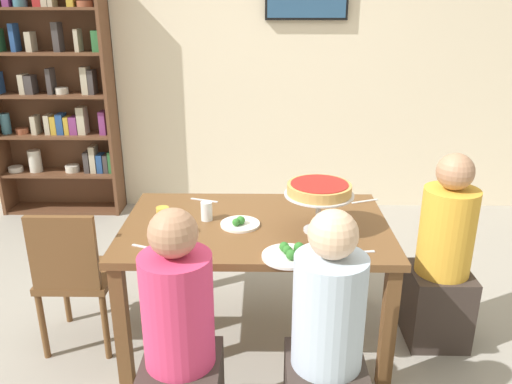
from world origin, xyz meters
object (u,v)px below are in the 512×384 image
chair_head_west (74,272)px  cutlery_knife_near (365,201)px  dining_table (256,239)px  diner_near_right (326,354)px  water_glass_clear_near (207,211)px  water_glass_clear_far (172,246)px  cutlery_knife_far (204,200)px  diner_near_left (180,352)px  bookshelf (53,92)px  cutlery_fork_near (357,252)px  deep_dish_pizza_stand (319,191)px  beer_glass_amber_tall (163,222)px  diner_head_east (442,265)px  cutlery_fork_far (148,248)px  salad_plate_near_diner (240,223)px  salad_plate_far_diner (289,254)px

chair_head_west → cutlery_knife_near: chair_head_west is taller
dining_table → diner_near_right: (0.31, -0.80, -0.16)m
water_glass_clear_near → water_glass_clear_far: (-0.12, -0.43, -0.00)m
diner_near_right → cutlery_knife_far: 1.33m
cutlery_knife_far → diner_near_left: bearing=109.7°
bookshelf → diner_near_right: size_ratio=1.92×
bookshelf → water_glass_clear_near: (1.59, -1.96, -0.34)m
water_glass_clear_near → cutlery_fork_near: size_ratio=0.60×
dining_table → bookshelf: bearing=132.8°
diner_near_right → cutlery_knife_near: bearing=-17.4°
diner_near_left → water_glass_clear_far: bearing=12.3°
deep_dish_pizza_stand → beer_glass_amber_tall: bearing=-174.3°
diner_near_left → cutlery_fork_near: bearing=-61.0°
bookshelf → cutlery_fork_near: bearing=-44.9°
diner_head_east → cutlery_fork_far: diner_head_east is taller
beer_glass_amber_tall → cutlery_fork_far: beer_glass_amber_tall is taller
salad_plate_near_diner → cutlery_fork_near: salad_plate_near_diner is taller
salad_plate_far_diner → water_glass_clear_near: water_glass_clear_near is taller
bookshelf → cutlery_knife_near: bookshelf is taller
salad_plate_far_diner → cutlery_knife_far: salad_plate_far_diner is taller
dining_table → bookshelf: size_ratio=0.66×
salad_plate_near_diner → cutlery_fork_near: 0.67m
deep_dish_pizza_stand → cutlery_knife_near: size_ratio=2.03×
salad_plate_far_diner → cutlery_knife_near: size_ratio=1.44×
diner_near_right → cutlery_knife_far: diner_near_right is taller
diner_head_east → water_glass_clear_near: 1.37m
water_glass_clear_far → cutlery_knife_near: bearing=34.1°
cutlery_knife_near → beer_glass_amber_tall: bearing=3.4°
diner_near_left → water_glass_clear_near: bearing=-2.3°
cutlery_fork_far → chair_head_west: bearing=178.5°
deep_dish_pizza_stand → water_glass_clear_near: deep_dish_pizza_stand is taller
diner_head_east → cutlery_knife_near: size_ratio=6.39×
water_glass_clear_near → diner_head_east: bearing=-2.3°
diner_head_east → cutlery_knife_far: 1.45m
diner_head_east → water_glass_clear_far: (-1.46, -0.37, 0.30)m
cutlery_fork_near → beer_glass_amber_tall: bearing=163.1°
beer_glass_amber_tall → cutlery_fork_near: 1.00m
salad_plate_near_diner → cutlery_fork_far: salad_plate_near_diner is taller
dining_table → chair_head_west: 1.02m
chair_head_west → deep_dish_pizza_stand: deep_dish_pizza_stand is taller
diner_head_east → cutlery_knife_near: diner_head_east is taller
diner_head_east → salad_plate_near_diner: size_ratio=5.29×
diner_head_east → cutlery_fork_near: 0.70m
chair_head_west → cutlery_knife_far: chair_head_west is taller
deep_dish_pizza_stand → salad_plate_near_diner: (-0.42, 0.06, -0.21)m
salad_plate_near_diner → salad_plate_far_diner: salad_plate_far_diner is taller
beer_glass_amber_tall → cutlery_knife_far: beer_glass_amber_tall is taller
chair_head_west → bookshelf: bearing=112.0°
dining_table → cutlery_knife_near: (0.67, 0.34, 0.10)m
diner_head_east → dining_table: bearing=-0.3°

